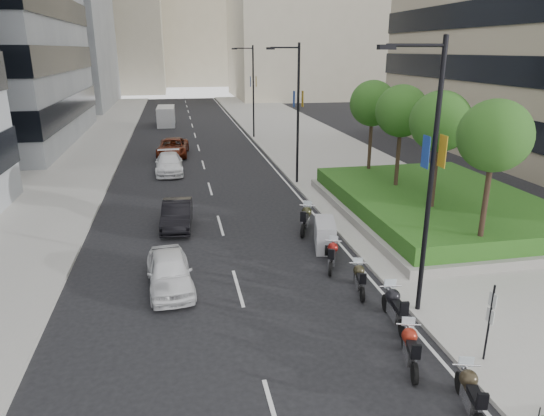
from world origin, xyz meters
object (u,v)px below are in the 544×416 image
object	(u,v)px
lamp_post_0	(428,169)
motorcycle_3	(359,279)
lamp_post_2	(252,87)
motorcycle_2	(395,307)
motorcycle_0	(470,393)
motorcycle_1	(410,348)
car_d	(173,147)
car_c	(169,164)
car_b	(177,214)
parking_sign	(490,319)
delivery_van	(166,117)
lamp_post_1	(296,108)
car_a	(169,271)
motorcycle_4	(332,255)
motorcycle_5	(325,235)
motorcycle_6	(306,219)

from	to	relation	value
lamp_post_0	motorcycle_3	size ratio (longest dim) A/B	4.62
lamp_post_2	motorcycle_2	distance (m)	35.80
lamp_post_2	motorcycle_0	distance (m)	39.96
motorcycle_1	car_d	world-z (taller)	car_d
lamp_post_0	car_c	bearing A→B (deg)	110.60
lamp_post_2	car_b	xyz separation A→B (m)	(-7.79, -24.82, -4.39)
motorcycle_1	car_b	world-z (taller)	car_b
parking_sign	delivery_van	world-z (taller)	parking_sign
lamp_post_2	delivery_van	size ratio (longest dim) A/B	1.72
lamp_post_1	parking_sign	world-z (taller)	lamp_post_1
car_a	motorcycle_3	bearing A→B (deg)	-18.32
parking_sign	motorcycle_1	bearing A→B (deg)	170.24
lamp_post_1	motorcycle_4	size ratio (longest dim) A/B	4.65
lamp_post_2	lamp_post_0	bearing A→B (deg)	-90.00
lamp_post_2	motorcycle_0	world-z (taller)	lamp_post_2
motorcycle_2	motorcycle_5	bearing A→B (deg)	8.22
lamp_post_0	car_b	xyz separation A→B (m)	(-7.79, 10.18, -4.39)
delivery_van	motorcycle_3	bearing A→B (deg)	-79.05
motorcycle_1	car_c	bearing A→B (deg)	31.71
motorcycle_6	motorcycle_1	bearing A→B (deg)	-155.74
lamp_post_0	car_b	bearing A→B (deg)	127.43
car_a	car_b	world-z (taller)	car_a
car_a	car_c	world-z (taller)	car_c
car_b	lamp_post_1	bearing A→B (deg)	45.30
lamp_post_0	car_d	bearing A→B (deg)	105.92
motorcycle_5	car_a	distance (m)	7.35
lamp_post_1	car_b	xyz separation A→B (m)	(-7.79, -6.82, -4.39)
car_d	motorcycle_4	bearing A→B (deg)	-70.32
motorcycle_3	motorcycle_4	xyz separation A→B (m)	(-0.33, 2.22, 0.02)
car_c	car_a	bearing A→B (deg)	-90.48
car_a	car_c	xyz separation A→B (m)	(-0.07, 18.38, 0.01)
lamp_post_1	motorcycle_0	size ratio (longest dim) A/B	4.35
car_d	delivery_van	distance (m)	17.79
motorcycle_2	motorcycle_5	world-z (taller)	motorcycle_5
motorcycle_2	car_c	bearing A→B (deg)	23.36
lamp_post_0	car_a	world-z (taller)	lamp_post_0
lamp_post_0	motorcycle_1	world-z (taller)	lamp_post_0
motorcycle_6	car_b	bearing A→B (deg)	97.22
motorcycle_3	lamp_post_2	bearing A→B (deg)	9.74
lamp_post_1	motorcycle_3	bearing A→B (deg)	-94.77
car_b	car_c	size ratio (longest dim) A/B	0.85
motorcycle_2	motorcycle_6	xyz separation A→B (m)	(-0.62, 8.85, 0.03)
car_b	motorcycle_5	bearing A→B (deg)	-28.06
motorcycle_3	lamp_post_0	bearing A→B (deg)	-133.26
motorcycle_0	motorcycle_5	distance (m)	10.78
motorcycle_0	motorcycle_6	world-z (taller)	motorcycle_6
motorcycle_4	motorcycle_0	bearing A→B (deg)	-152.67
car_a	car_b	size ratio (longest dim) A/B	0.99
motorcycle_6	car_b	world-z (taller)	car_b
motorcycle_6	car_b	distance (m)	6.49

